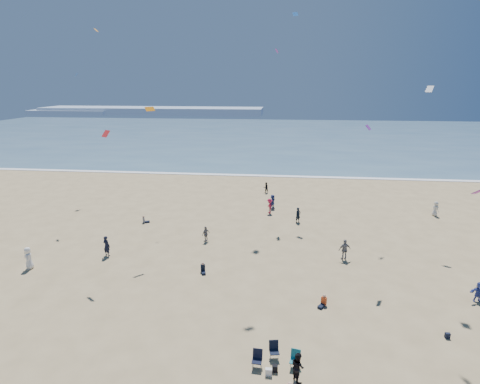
# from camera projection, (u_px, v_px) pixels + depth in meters

# --- Properties ---
(ocean) EXTENTS (220.00, 100.00, 0.06)m
(ocean) POSITION_uv_depth(u_px,v_px,m) (266.00, 135.00, 109.37)
(ocean) COLOR #476B84
(ocean) RESTS_ON ground
(surf_line) EXTENTS (220.00, 1.20, 0.08)m
(surf_line) POSITION_uv_depth(u_px,v_px,m) (252.00, 175.00, 61.64)
(surf_line) COLOR white
(surf_line) RESTS_ON ground
(headland_far) EXTENTS (110.00, 20.00, 3.20)m
(headland_far) POSITION_uv_depth(u_px,v_px,m) (152.00, 111.00, 186.82)
(headland_far) COLOR #7A8EA8
(headland_far) RESTS_ON ground
(headland_near) EXTENTS (40.00, 14.00, 2.00)m
(headland_near) POSITION_uv_depth(u_px,v_px,m) (71.00, 112.00, 186.41)
(headland_near) COLOR #7A8EA8
(headland_near) RESTS_ON ground
(standing_flyers) EXTENTS (38.87, 38.38, 1.86)m
(standing_flyers) POSITION_uv_depth(u_px,v_px,m) (273.00, 239.00, 34.48)
(standing_flyers) COLOR gray
(standing_flyers) RESTS_ON ground
(seated_group) EXTENTS (18.82, 29.88, 0.84)m
(seated_group) POSITION_uv_depth(u_px,v_px,m) (218.00, 302.00, 25.21)
(seated_group) COLOR white
(seated_group) RESTS_ON ground
(chair_cluster) EXTENTS (2.67, 1.47, 1.00)m
(chair_cluster) POSITION_uv_depth(u_px,v_px,m) (275.00, 357.00, 20.06)
(chair_cluster) COLOR black
(chair_cluster) RESTS_ON ground
(white_tote) EXTENTS (0.35, 0.20, 0.40)m
(white_tote) POSITION_uv_depth(u_px,v_px,m) (269.00, 372.00, 19.43)
(white_tote) COLOR white
(white_tote) RESTS_ON ground
(black_backpack) EXTENTS (0.30, 0.22, 0.38)m
(black_backpack) POSITION_uv_depth(u_px,v_px,m) (275.00, 368.00, 19.68)
(black_backpack) COLOR black
(black_backpack) RESTS_ON ground
(navy_bag) EXTENTS (0.28, 0.18, 0.34)m
(navy_bag) POSITION_uv_depth(u_px,v_px,m) (447.00, 336.00, 22.28)
(navy_bag) COLOR black
(navy_bag) RESTS_ON ground
(kites_aloft) EXTENTS (42.25, 40.19, 28.01)m
(kites_aloft) POSITION_uv_depth(u_px,v_px,m) (371.00, 71.00, 25.55)
(kites_aloft) COLOR blue
(kites_aloft) RESTS_ON ground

